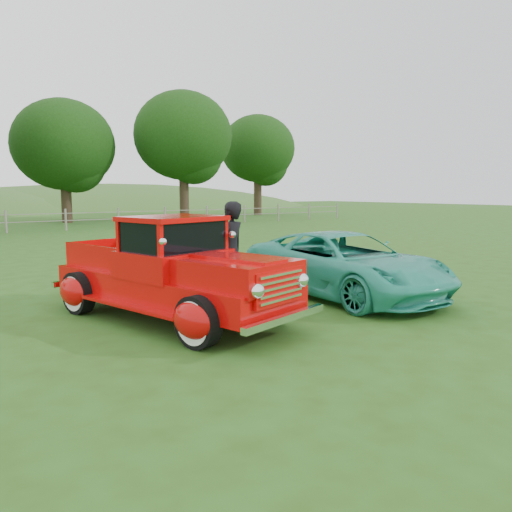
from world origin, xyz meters
TOP-DOWN VIEW (x-y plane):
  - ground at (0.00, 0.00)m, footprint 140.00×140.00m
  - fence_line at (0.00, 22.00)m, footprint 48.00×0.12m
  - tree_near_east at (5.00, 29.00)m, footprint 6.80×6.80m
  - tree_mid_east at (13.00, 27.00)m, footprint 7.20×7.20m
  - tree_far_east at (22.00, 30.00)m, footprint 6.60×6.60m
  - red_pickup at (-0.91, 1.17)m, footprint 3.08×5.26m
  - teal_sedan at (2.90, 0.81)m, footprint 2.39×4.89m
  - man at (0.66, 1.75)m, footprint 0.85×0.70m

SIDE VIEW (x-z plane):
  - ground at x=0.00m, z-range 0.00..0.00m
  - fence_line at x=0.00m, z-range 0.00..1.20m
  - teal_sedan at x=2.90m, z-range 0.00..1.34m
  - red_pickup at x=-0.91m, z-range -0.09..1.69m
  - man at x=0.66m, z-range 0.00..1.99m
  - tree_near_east at x=5.00m, z-range 1.08..9.41m
  - tree_far_east at x=22.00m, z-range 1.43..10.29m
  - tree_mid_east at x=13.00m, z-range 1.45..10.89m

